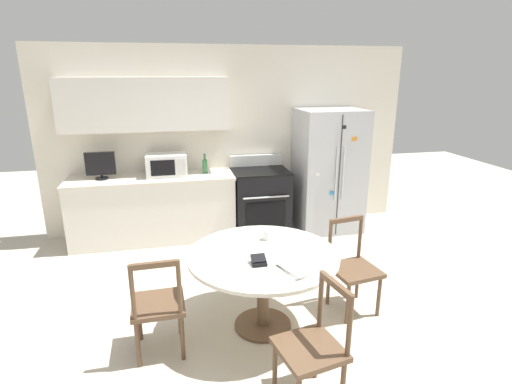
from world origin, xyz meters
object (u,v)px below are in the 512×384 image
oven_range (260,201)px  dining_chair_near (313,347)px  countertop_tv (100,165)px  dining_chair_right (353,268)px  dining_chair_left (158,306)px  microwave (167,165)px  refrigerator (329,171)px  counter_bottle (205,166)px  candle_glass (268,236)px  wallet (259,261)px

oven_range → dining_chair_near: (-0.35, -3.13, -0.03)m
countertop_tv → dining_chair_right: (2.54, -2.17, -0.66)m
dining_chair_left → microwave: bearing=85.7°
dining_chair_right → refrigerator: bearing=-114.2°
countertop_tv → counter_bottle: countertop_tv is taller
dining_chair_left → candle_glass: dining_chair_left is taller
refrigerator → counter_bottle: (-1.77, 0.14, 0.13)m
countertop_tv → dining_chair_right: countertop_tv is taller
wallet → oven_range: bearing=76.8°
dining_chair_near → countertop_tv: bearing=17.8°
dining_chair_left → wallet: dining_chair_left is taller
refrigerator → dining_chair_near: (-1.34, -3.08, -0.44)m
dining_chair_right → candle_glass: bearing=-21.8°
candle_glass → refrigerator: bearing=53.9°
oven_range → dining_chair_right: 2.17m
refrigerator → dining_chair_left: refrigerator is taller
microwave → countertop_tv: size_ratio=1.44×
microwave → candle_glass: (0.90, -2.00, -0.28)m
oven_range → countertop_tv: 2.20m
countertop_tv → microwave: bearing=1.4°
dining_chair_right → wallet: 1.08m
oven_range → counter_bottle: counter_bottle is taller
counter_bottle → countertop_tv: bearing=-178.2°
candle_glass → wallet: candle_glass is taller
countertop_tv → dining_chair_near: (1.77, -3.17, -0.66)m
oven_range → dining_chair_near: oven_range is taller
refrigerator → wallet: 2.83m
refrigerator → candle_glass: (-1.37, -1.89, -0.10)m
dining_chair_right → dining_chair_left: bearing=-0.8°
dining_chair_left → dining_chair_near: same height
countertop_tv → counter_bottle: size_ratio=1.38×
refrigerator → dining_chair_left: size_ratio=1.94×
dining_chair_right → dining_chair_near: 1.27m
refrigerator → countertop_tv: size_ratio=4.72×
counter_bottle → dining_chair_left: counter_bottle is taller
dining_chair_left → dining_chair_near: size_ratio=1.00×
refrigerator → oven_range: 1.08m
microwave → countertop_tv: bearing=-178.6°
dining_chair_right → wallet: (-0.99, -0.28, 0.32)m
refrigerator → dining_chair_near: size_ratio=1.94×
microwave → wallet: 2.59m
dining_chair_left → counter_bottle: bearing=74.1°
counter_bottle → dining_chair_left: size_ratio=0.30×
refrigerator → counter_bottle: refrigerator is taller
counter_bottle → dining_chair_near: bearing=-82.5°
countertop_tv → dining_chair_near: countertop_tv is taller
countertop_tv → counter_bottle: bearing=1.8°
microwave → counter_bottle: (0.51, 0.02, -0.05)m
refrigerator → oven_range: refrigerator is taller
refrigerator → countertop_tv: (-3.11, 0.10, 0.22)m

